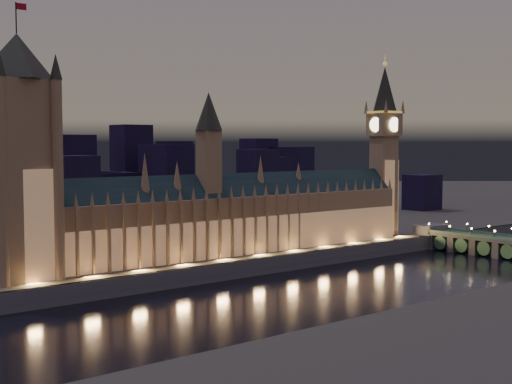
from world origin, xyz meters
TOP-DOWN VIEW (x-y plane):
  - ground_plane at (0.00, 0.00)m, footprint 2000.00×2000.00m
  - embankment_wall at (0.00, 41.00)m, footprint 2000.00×2.50m
  - palace_of_westminster at (0.80, 61.74)m, footprint 202.00×24.70m
  - victoria_tower at (-110.00, 61.92)m, footprint 31.68×31.68m
  - elizabeth_tower at (108.00, 61.92)m, footprint 18.00×18.00m
  - westminster_bridge at (131.22, -3.45)m, footprint 17.85×113.00m
  - city_backdrop at (23.82, 246.16)m, footprint 479.06×215.63m

SIDE VIEW (x-z plane):
  - ground_plane at x=0.00m, z-range 0.00..0.00m
  - embankment_wall at x=0.00m, z-range 0.00..8.00m
  - westminster_bridge at x=131.22m, z-range -1.96..13.94m
  - palace_of_westminster at x=0.80m, z-range -12.63..65.37m
  - city_backdrop at x=23.82m, z-range -13.07..75.96m
  - victoria_tower at x=-110.00m, z-range 7.31..116.09m
  - elizabeth_tower at x=108.00m, z-range 13.96..118.90m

